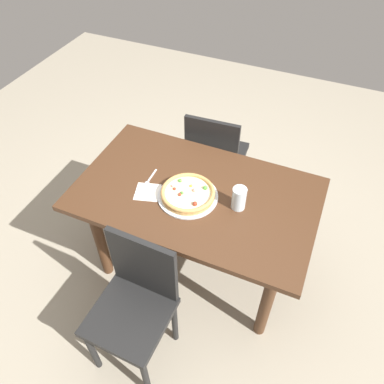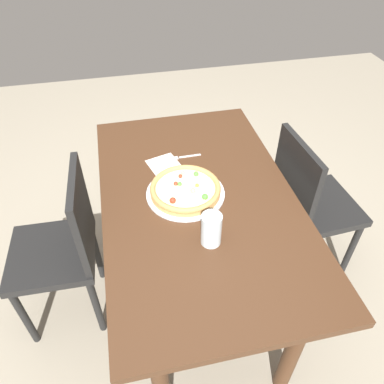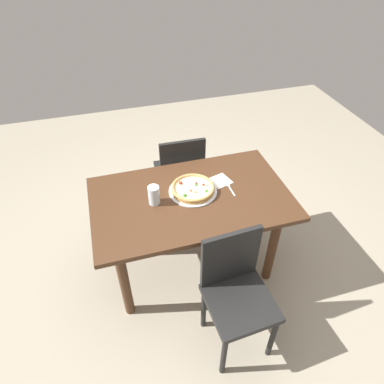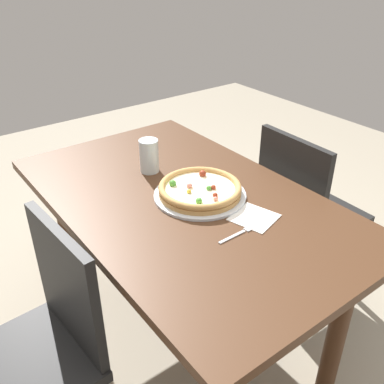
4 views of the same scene
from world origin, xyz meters
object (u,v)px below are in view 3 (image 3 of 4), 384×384
object	(u,v)px
pizza	(193,188)
drinking_glass	(154,195)
fork	(230,188)
napkin	(220,181)
dining_table	(191,209)
chair_near	(236,290)
plate	(193,191)
chair_far	(180,173)

from	to	relation	value
pizza	drinking_glass	bearing A→B (deg)	-171.99
fork	drinking_glass	world-z (taller)	drinking_glass
napkin	fork	bearing A→B (deg)	-67.53
dining_table	chair_near	world-z (taller)	chair_near
pizza	fork	distance (m)	0.27
fork	chair_near	bearing A→B (deg)	163.06
plate	fork	world-z (taller)	plate
dining_table	plate	world-z (taller)	plate
drinking_glass	napkin	bearing A→B (deg)	10.92
chair_near	plate	xyz separation A→B (m)	(-0.08, 0.69, 0.27)
plate	drinking_glass	bearing A→B (deg)	-171.96
dining_table	chair_far	distance (m)	0.66
fork	napkin	size ratio (longest dim) A/B	1.18
dining_table	chair_far	world-z (taller)	chair_far
chair_far	drinking_glass	distance (m)	0.78
fork	drinking_glass	xyz separation A→B (m)	(-0.55, -0.01, 0.07)
drinking_glass	napkin	xyz separation A→B (m)	(0.51, 0.10, -0.07)
chair_near	fork	world-z (taller)	chair_near
dining_table	plate	bearing A→B (deg)	61.45
chair_near	drinking_glass	xyz separation A→B (m)	(-0.37, 0.65, 0.34)
dining_table	plate	distance (m)	0.13
pizza	chair_near	bearing A→B (deg)	-83.21
pizza	napkin	xyz separation A→B (m)	(0.23, 0.06, -0.03)
chair_near	chair_far	world-z (taller)	same
chair_far	fork	size ratio (longest dim) A/B	5.41
chair_near	napkin	bearing A→B (deg)	-104.80
chair_far	chair_near	bearing A→B (deg)	-86.95
chair_far	pizza	size ratio (longest dim) A/B	2.90
chair_far	plate	distance (m)	0.64
chair_near	chair_far	distance (m)	1.27
dining_table	drinking_glass	xyz separation A→B (m)	(-0.26, 0.01, 0.18)
pizza	napkin	world-z (taller)	pizza
dining_table	chair_far	size ratio (longest dim) A/B	1.56
dining_table	fork	bearing A→B (deg)	3.38
napkin	plate	bearing A→B (deg)	-165.55
chair_far	fork	distance (m)	0.71
fork	drinking_glass	size ratio (longest dim) A/B	1.20
chair_near	fork	size ratio (longest dim) A/B	5.41
dining_table	napkin	xyz separation A→B (m)	(0.26, 0.11, 0.12)
drinking_glass	napkin	distance (m)	0.53
plate	napkin	size ratio (longest dim) A/B	2.46
chair_near	dining_table	bearing A→B (deg)	-83.77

